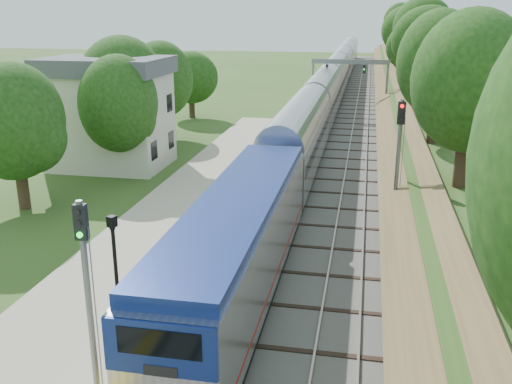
% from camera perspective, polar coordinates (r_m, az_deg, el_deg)
% --- Properties ---
extents(trackbed, '(9.50, 170.00, 0.28)m').
position_cam_1_polar(trackbed, '(69.67, 8.93, 8.26)').
color(trackbed, '#4C4944').
rests_on(trackbed, ground).
extents(platform, '(6.40, 68.00, 0.38)m').
position_cam_1_polar(platform, '(28.74, -9.65, -5.00)').
color(platform, '#ADA48C').
rests_on(platform, ground).
extents(yellow_stripe, '(0.55, 68.00, 0.01)m').
position_cam_1_polar(yellow_stripe, '(27.83, -4.14, -5.12)').
color(yellow_stripe, gold).
rests_on(yellow_stripe, platform).
extents(embankment, '(10.64, 170.00, 11.70)m').
position_cam_1_polar(embankment, '(69.60, 15.97, 9.36)').
color(embankment, brown).
rests_on(embankment, ground).
extents(station_building, '(8.60, 6.60, 8.00)m').
position_cam_1_polar(station_building, '(43.51, -14.44, 7.76)').
color(station_building, silver).
rests_on(station_building, ground).
extents(signal_gantry, '(8.40, 0.38, 6.20)m').
position_cam_1_polar(signal_gantry, '(64.08, 9.36, 11.73)').
color(signal_gantry, slate).
rests_on(signal_gantry, ground).
extents(trees_behind_platform, '(7.82, 53.32, 7.21)m').
position_cam_1_polar(trees_behind_platform, '(33.98, -16.78, 5.68)').
color(trees_behind_platform, '#332316').
rests_on(trees_behind_platform, ground).
extents(train, '(2.91, 136.56, 4.27)m').
position_cam_1_polar(train, '(79.02, 7.84, 10.95)').
color(train, black).
rests_on(train, trackbed).
extents(lamppost_far, '(0.42, 0.42, 4.22)m').
position_cam_1_polar(lamppost_far, '(20.50, -13.76, -8.49)').
color(lamppost_far, black).
rests_on(lamppost_far, platform).
extents(signal_platform, '(0.35, 0.27, 5.91)m').
position_cam_1_polar(signal_platform, '(16.77, -16.60, -8.22)').
color(signal_platform, slate).
rests_on(signal_platform, platform).
extents(signal_farside, '(0.38, 0.30, 6.92)m').
position_cam_1_polar(signal_farside, '(29.44, 14.05, 3.79)').
color(signal_farside, slate).
rests_on(signal_farside, ground).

